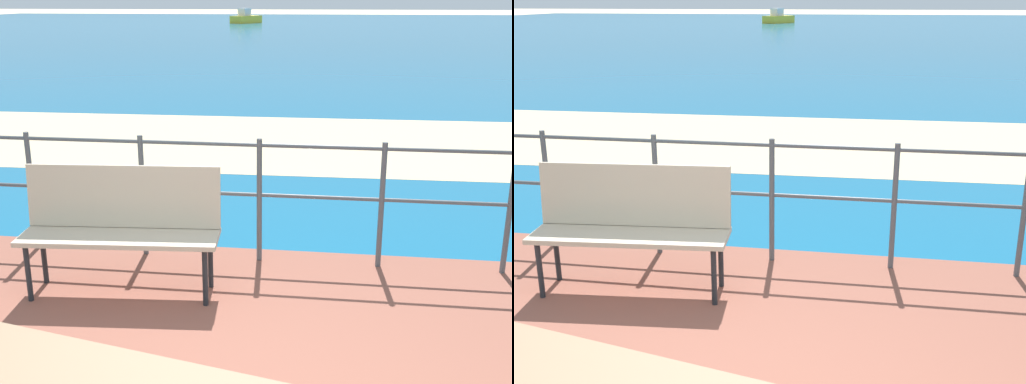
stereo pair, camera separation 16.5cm
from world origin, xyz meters
TOP-DOWN VIEW (x-y plane):
  - sea_water at (0.00, 40.00)m, footprint 90.00×90.00m
  - beach_strip at (0.00, 7.17)m, footprint 54.06×5.00m
  - park_bench at (-0.93, 1.70)m, footprint 1.47×0.53m
  - railing_fence at (0.00, 2.37)m, footprint 5.94×0.04m
  - boat_near at (-7.78, 54.10)m, footprint 2.59×3.57m

SIDE VIEW (x-z plane):
  - sea_water at x=0.00m, z-range 0.00..0.01m
  - beach_strip at x=0.00m, z-range 0.00..0.01m
  - boat_near at x=-7.78m, z-range -0.21..1.06m
  - park_bench at x=-0.93m, z-range 0.15..1.08m
  - railing_fence at x=0.00m, z-range 0.18..1.22m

